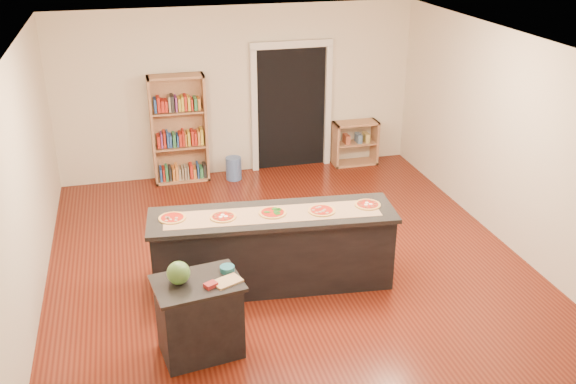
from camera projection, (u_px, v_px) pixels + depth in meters
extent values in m
cube|color=beige|center=(292.00, 168.00, 7.55)|extent=(6.00, 7.00, 2.80)
cube|color=#5D1E10|center=(292.00, 270.00, 8.12)|extent=(6.00, 7.00, 0.01)
cube|color=white|center=(293.00, 49.00, 6.98)|extent=(6.00, 7.00, 0.01)
cube|color=black|center=(291.00, 108.00, 10.98)|extent=(1.20, 0.02, 2.10)
cube|color=silver|center=(254.00, 112.00, 10.79)|extent=(0.10, 0.08, 2.10)
cube|color=silver|center=(328.00, 106.00, 11.08)|extent=(0.10, 0.08, 2.10)
cube|color=silver|center=(292.00, 44.00, 10.49)|extent=(1.40, 0.08, 0.12)
cube|color=black|center=(273.00, 251.00, 7.65)|extent=(2.80, 0.70, 0.90)
cube|color=black|center=(273.00, 215.00, 7.46)|extent=(2.88, 0.78, 0.05)
cube|color=black|center=(200.00, 319.00, 6.47)|extent=(0.78, 0.55, 0.81)
cube|color=black|center=(197.00, 283.00, 6.30)|extent=(0.85, 0.62, 0.04)
cube|color=tan|center=(179.00, 129.00, 10.43)|extent=(0.90, 0.32, 1.79)
cube|color=tan|center=(355.00, 143.00, 11.32)|extent=(0.78, 0.33, 0.78)
cylinder|color=#4966A3|center=(234.00, 168.00, 10.76)|extent=(0.26, 0.26, 0.39)
cube|color=#9D7551|center=(273.00, 214.00, 7.42)|extent=(2.53, 0.70, 0.00)
sphere|color=#144214|center=(178.00, 273.00, 6.22)|extent=(0.23, 0.23, 0.23)
cube|color=tan|center=(227.00, 281.00, 6.28)|extent=(0.33, 0.28, 0.02)
cube|color=maroon|center=(211.00, 285.00, 6.20)|extent=(0.15, 0.13, 0.04)
cylinder|color=#195966|center=(227.00, 269.00, 6.46)|extent=(0.15, 0.15, 0.06)
cylinder|color=tan|center=(172.00, 218.00, 7.31)|extent=(0.32, 0.32, 0.02)
cylinder|color=#A5190C|center=(172.00, 217.00, 7.31)|extent=(0.26, 0.26, 0.00)
cylinder|color=tan|center=(223.00, 217.00, 7.34)|extent=(0.32, 0.32, 0.02)
cylinder|color=#A5190C|center=(223.00, 216.00, 7.34)|extent=(0.26, 0.26, 0.00)
cylinder|color=tan|center=(273.00, 213.00, 7.44)|extent=(0.32, 0.32, 0.02)
cylinder|color=#A5190C|center=(273.00, 212.00, 7.44)|extent=(0.26, 0.26, 0.00)
cylinder|color=tan|center=(322.00, 211.00, 7.49)|extent=(0.33, 0.33, 0.02)
cylinder|color=#A5190C|center=(322.00, 210.00, 7.49)|extent=(0.27, 0.27, 0.00)
cylinder|color=tan|center=(368.00, 205.00, 7.64)|extent=(0.31, 0.31, 0.02)
cylinder|color=#A5190C|center=(368.00, 204.00, 7.64)|extent=(0.25, 0.25, 0.00)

